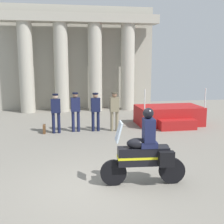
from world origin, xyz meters
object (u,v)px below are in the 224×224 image
(officer_in_row_0, at_px, (56,110))
(motorcycle_with_rider, at_px, (146,153))
(officer_in_row_2, at_px, (96,109))
(officer_in_row_3, at_px, (114,108))
(officer_in_row_1, at_px, (75,109))
(briefcase_on_ground, at_px, (44,129))
(reviewing_stand, at_px, (169,116))

(officer_in_row_0, bearing_deg, motorcycle_with_rider, 108.76)
(officer_in_row_2, relative_size, officer_in_row_3, 0.98)
(officer_in_row_0, distance_m, officer_in_row_1, 0.82)
(briefcase_on_ground, bearing_deg, officer_in_row_2, 0.11)
(officer_in_row_0, bearing_deg, officer_in_row_2, 178.93)
(motorcycle_with_rider, bearing_deg, briefcase_on_ground, -59.46)
(briefcase_on_ground, bearing_deg, officer_in_row_0, -6.69)
(officer_in_row_0, xyz_separation_m, motorcycle_with_rider, (2.23, -5.53, -0.18))
(motorcycle_with_rider, relative_size, briefcase_on_ground, 5.81)
(officer_in_row_2, height_order, briefcase_on_ground, officer_in_row_2)
(officer_in_row_0, xyz_separation_m, briefcase_on_ground, (-0.50, 0.06, -0.80))
(reviewing_stand, distance_m, motorcycle_with_rider, 6.96)
(officer_in_row_3, xyz_separation_m, briefcase_on_ground, (-2.95, 0.10, -0.81))
(officer_in_row_1, bearing_deg, motorcycle_with_rider, 100.85)
(reviewing_stand, height_order, motorcycle_with_rider, motorcycle_with_rider)
(officer_in_row_0, relative_size, briefcase_on_ground, 4.59)
(officer_in_row_3, bearing_deg, officer_in_row_0, -4.27)
(officer_in_row_0, xyz_separation_m, officer_in_row_1, (0.82, 0.12, 0.01))
(officer_in_row_3, height_order, briefcase_on_ground, officer_in_row_3)
(officer_in_row_1, bearing_deg, officer_in_row_2, 173.16)
(officer_in_row_0, height_order, officer_in_row_3, officer_in_row_3)
(officer_in_row_3, height_order, motorcycle_with_rider, motorcycle_with_rider)
(reviewing_stand, height_order, briefcase_on_ground, reviewing_stand)
(reviewing_stand, relative_size, briefcase_on_ground, 8.29)
(officer_in_row_1, xyz_separation_m, briefcase_on_ground, (-1.31, -0.06, -0.81))
(officer_in_row_2, distance_m, officer_in_row_3, 0.80)
(motorcycle_with_rider, bearing_deg, officer_in_row_0, -63.51)
(officer_in_row_1, distance_m, briefcase_on_ground, 1.54)
(officer_in_row_2, relative_size, motorcycle_with_rider, 0.79)
(officer_in_row_1, height_order, officer_in_row_2, officer_in_row_1)
(officer_in_row_1, relative_size, briefcase_on_ground, 4.65)
(officer_in_row_1, height_order, officer_in_row_3, same)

